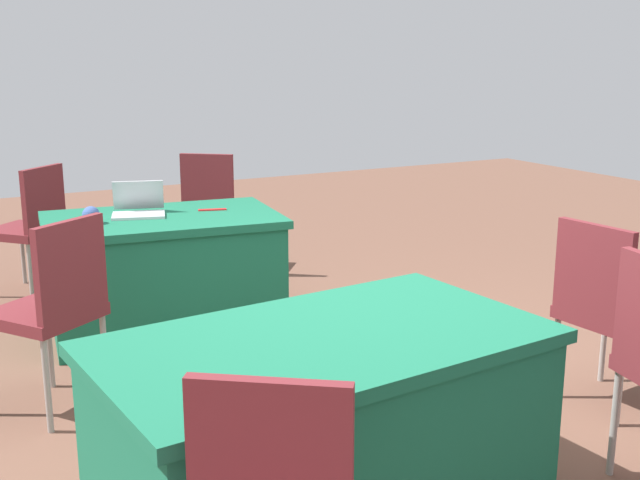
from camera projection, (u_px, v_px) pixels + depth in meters
ground_plane at (359, 425)px, 3.72m from camera, size 14.40×14.40×0.00m
table_foreground at (165, 272)px, 4.97m from camera, size 1.53×1.05×0.73m
table_mid_left at (324, 429)px, 2.90m from camera, size 1.71×1.06×0.73m
chair_tucked_right at (607, 303)px, 3.81m from camera, size 0.48×0.48×0.94m
chair_aisle at (54, 302)px, 3.74m from camera, size 0.61×0.61×0.97m
chair_by_pillar at (31, 222)px, 5.65m from camera, size 0.62×0.62×0.94m
chair_back_row at (213, 203)px, 6.25m from camera, size 0.62×0.62×0.96m
laptop_silver at (138, 209)px, 4.91m from camera, size 0.39×0.37×0.21m
yarn_ball at (91, 215)px, 4.66m from camera, size 0.10×0.10×0.10m
scissors_red at (212, 210)px, 5.06m from camera, size 0.18×0.08×0.01m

